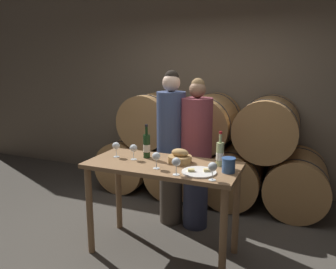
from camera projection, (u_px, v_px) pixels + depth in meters
name	position (u px, v px, depth m)	size (l,w,h in m)	color
ground_plane	(163.00, 252.00, 3.26)	(10.00, 10.00, 0.00)	#4C473F
stone_wall_back	(219.00, 80.00, 4.81)	(10.00, 0.12, 3.20)	#7F705B
barrel_stack	(207.00, 151.00, 4.49)	(3.11, 0.91, 1.44)	#A87A47
tasting_table	(163.00, 178.00, 3.09)	(1.43, 0.66, 0.92)	olive
person_left	(171.00, 147.00, 3.71)	(0.32, 0.32, 1.77)	#4C4238
person_right	(196.00, 154.00, 3.61)	(0.34, 0.34, 1.69)	#2D334C
wine_bottle_red	(147.00, 146.00, 3.22)	(0.07, 0.07, 0.34)	#193819
wine_bottle_white	(220.00, 154.00, 2.96)	(0.07, 0.07, 0.32)	#ADBC7F
blue_crock	(229.00, 165.00, 2.80)	(0.12, 0.12, 0.13)	#335693
bread_basket	(180.00, 157.00, 3.07)	(0.22, 0.22, 0.14)	#A87F4C
cheese_plate	(199.00, 172.00, 2.79)	(0.30, 0.30, 0.04)	white
wine_glass_far_left	(116.00, 146.00, 3.25)	(0.07, 0.07, 0.15)	white
wine_glass_left	(134.00, 149.00, 3.16)	(0.07, 0.07, 0.15)	white
wine_glass_center	(156.00, 157.00, 2.89)	(0.07, 0.07, 0.15)	white
wine_glass_right	(176.00, 162.00, 2.72)	(0.07, 0.07, 0.15)	white
wine_glass_far_right	(213.00, 167.00, 2.60)	(0.07, 0.07, 0.15)	white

